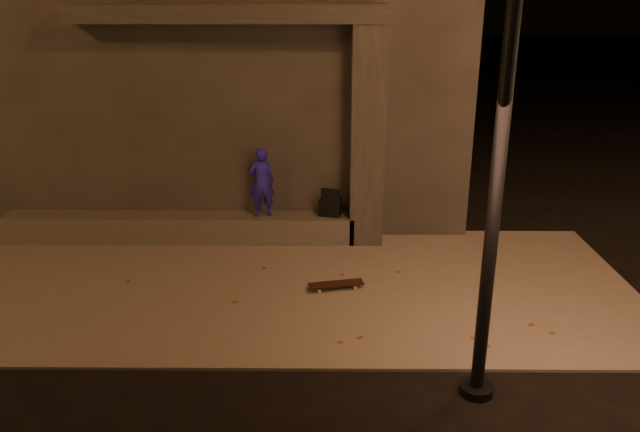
{
  "coord_description": "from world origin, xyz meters",
  "views": [
    {
      "loc": [
        1.01,
        -6.31,
        4.08
      ],
      "look_at": [
        0.94,
        2.0,
        1.1
      ],
      "focal_mm": 35.0,
      "sensor_mm": 36.0,
      "label": 1
    }
  ],
  "objects_px": {
    "column": "(367,138)",
    "skateboard": "(336,284)",
    "backpack": "(330,206)",
    "skateboarder": "(262,182)"
  },
  "relations": [
    {
      "from": "skateboarder",
      "to": "backpack",
      "type": "height_order",
      "value": "skateboarder"
    },
    {
      "from": "column",
      "to": "skateboard",
      "type": "relative_size",
      "value": 4.36
    },
    {
      "from": "backpack",
      "to": "skateboard",
      "type": "distance_m",
      "value": 1.99
    },
    {
      "from": "column",
      "to": "backpack",
      "type": "bearing_deg",
      "value": 180.0
    },
    {
      "from": "backpack",
      "to": "skateboard",
      "type": "bearing_deg",
      "value": -73.12
    },
    {
      "from": "column",
      "to": "skateboard",
      "type": "height_order",
      "value": "column"
    },
    {
      "from": "backpack",
      "to": "column",
      "type": "bearing_deg",
      "value": 14.71
    },
    {
      "from": "skateboarder",
      "to": "backpack",
      "type": "relative_size",
      "value": 2.34
    },
    {
      "from": "backpack",
      "to": "skateboard",
      "type": "xyz_separation_m",
      "value": [
        0.07,
        -1.91,
        -0.55
      ]
    },
    {
      "from": "column",
      "to": "skateboard",
      "type": "bearing_deg",
      "value": -105.44
    }
  ]
}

